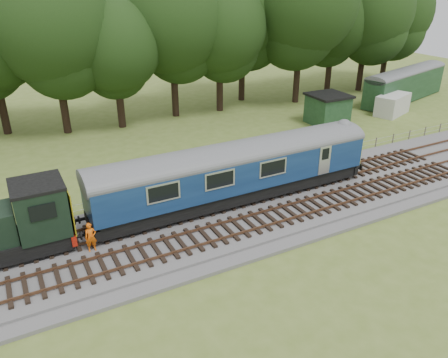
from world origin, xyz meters
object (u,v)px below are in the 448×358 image
caravan (392,104)px  worker (91,237)px  parked_coach (406,83)px  dmu_railcar (235,167)px

caravan → worker: bearing=178.5°
worker → parked_coach: (39.02, 14.44, 0.91)m
dmu_railcar → parked_coach: 32.54m
worker → parked_coach: bearing=22.1°
dmu_railcar → worker: dmu_railcar is taller
dmu_railcar → parked_coach: size_ratio=1.24×
dmu_railcar → caravan: size_ratio=4.22×
caravan → dmu_railcar: bearing=-178.1°
caravan → parked_coach: bearing=11.6°
parked_coach → dmu_railcar: bearing=-171.2°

